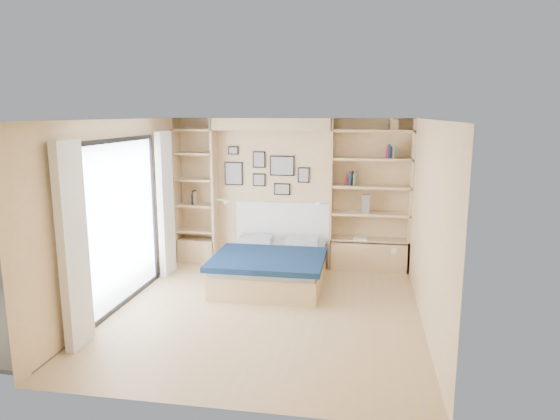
# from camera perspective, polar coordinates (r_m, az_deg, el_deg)

# --- Properties ---
(ground) EXTENTS (4.50, 4.50, 0.00)m
(ground) POSITION_cam_1_polar(r_m,az_deg,el_deg) (6.74, -1.61, -11.47)
(ground) COLOR tan
(ground) RESTS_ON ground
(room_shell) EXTENTS (4.50, 4.50, 4.50)m
(room_shell) POSITION_cam_1_polar(r_m,az_deg,el_deg) (7.94, -2.26, 0.11)
(room_shell) COLOR #E8C48C
(room_shell) RESTS_ON ground
(bed) EXTENTS (1.64, 2.07, 1.07)m
(bed) POSITION_cam_1_polar(r_m,az_deg,el_deg) (7.76, -0.89, -6.29)
(bed) COLOR #DDBA84
(bed) RESTS_ON ground
(photo_gallery) EXTENTS (1.48, 0.02, 0.82)m
(photo_gallery) POSITION_cam_1_polar(r_m,az_deg,el_deg) (8.55, -1.76, 4.47)
(photo_gallery) COLOR black
(photo_gallery) RESTS_ON ground
(reading_lamps) EXTENTS (1.92, 0.12, 0.15)m
(reading_lamps) POSITION_cam_1_polar(r_m,az_deg,el_deg) (8.38, -1.02, 0.86)
(reading_lamps) COLOR silver
(reading_lamps) RESTS_ON ground
(shelf_decor) EXTENTS (3.47, 0.23, 2.03)m
(shelf_decor) POSITION_cam_1_polar(r_m,az_deg,el_deg) (8.23, 8.21, 4.59)
(shelf_decor) COLOR #A51E1E
(shelf_decor) RESTS_ON ground
(deck) EXTENTS (3.20, 4.00, 0.05)m
(deck) POSITION_cam_1_polar(r_m,az_deg,el_deg) (8.19, -27.46, -8.61)
(deck) COLOR #6E6451
(deck) RESTS_ON ground
(deck_chair) EXTENTS (0.67, 0.92, 0.84)m
(deck_chair) POSITION_cam_1_polar(r_m,az_deg,el_deg) (8.46, -23.92, -4.87)
(deck_chair) COLOR tan
(deck_chair) RESTS_ON ground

